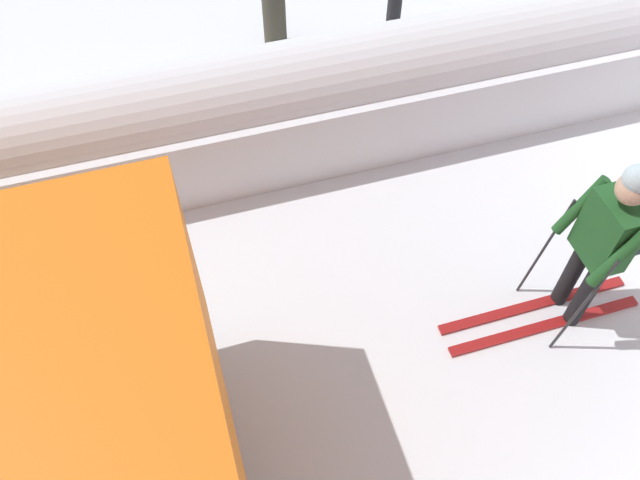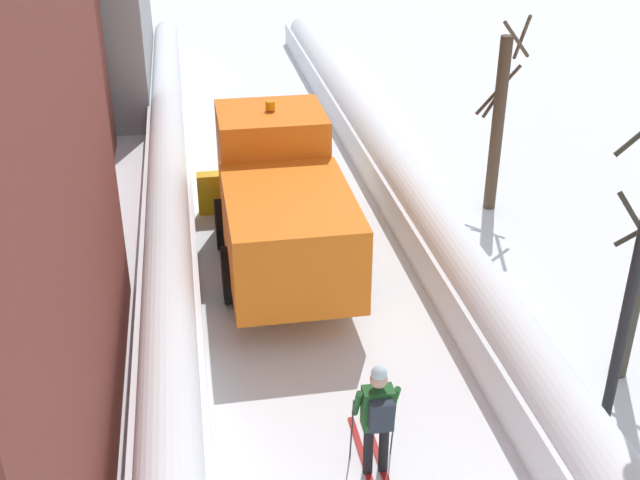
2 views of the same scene
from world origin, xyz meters
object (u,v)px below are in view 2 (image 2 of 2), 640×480
at_px(skier, 377,415).
at_px(traffic_light_pole, 77,240).
at_px(plow_truck, 281,202).
at_px(bare_tree_mid, 498,121).

bearing_deg(skier, traffic_light_pole, 156.76).
xyz_separation_m(skier, traffic_light_pole, (-3.78, 1.62, 2.17)).
bearing_deg(skier, plow_truck, 94.96).
distance_m(skier, traffic_light_pole, 4.65).
distance_m(plow_truck, traffic_light_pole, 5.75).
bearing_deg(plow_truck, traffic_light_pole, -126.34).
bearing_deg(traffic_light_pole, bare_tree_mid, 37.18).
bearing_deg(bare_tree_mid, plow_truck, -158.88).
distance_m(plow_truck, bare_tree_mid, 5.68).
xyz_separation_m(skier, bare_tree_mid, (4.73, 8.08, 1.16)).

